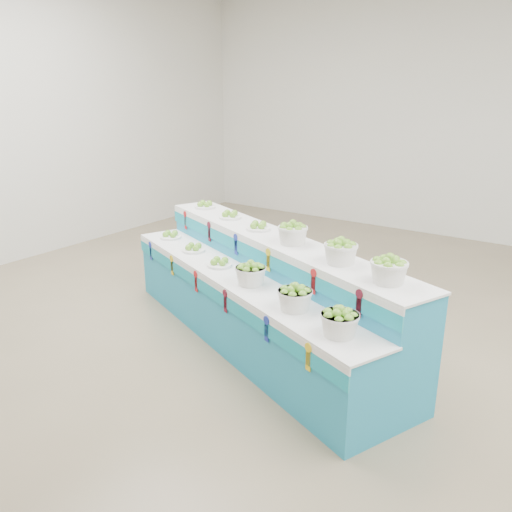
% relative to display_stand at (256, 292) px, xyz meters
% --- Properties ---
extents(ground, '(10.00, 10.00, 0.00)m').
position_rel_display_stand_xyz_m(ground, '(0.77, -0.09, -0.51)').
color(ground, '#766950').
rests_on(ground, ground).
extents(back_wall, '(10.00, 0.00, 10.00)m').
position_rel_display_stand_xyz_m(back_wall, '(0.77, 4.91, 1.49)').
color(back_wall, silver).
rests_on(back_wall, ground).
extents(display_stand, '(3.72, 2.27, 1.02)m').
position_rel_display_stand_xyz_m(display_stand, '(0.00, 0.00, 0.00)').
color(display_stand, '#2493BE').
rests_on(display_stand, ground).
extents(plate_lower_left, '(0.32, 0.32, 0.09)m').
position_rel_display_stand_xyz_m(plate_lower_left, '(-1.45, 0.36, 0.26)').
color(plate_lower_left, white).
rests_on(plate_lower_left, display_stand).
extents(plate_lower_mid, '(0.32, 0.32, 0.09)m').
position_rel_display_stand_xyz_m(plate_lower_mid, '(-0.90, 0.13, 0.26)').
color(plate_lower_mid, white).
rests_on(plate_lower_mid, display_stand).
extents(plate_lower_right, '(0.32, 0.32, 0.09)m').
position_rel_display_stand_xyz_m(plate_lower_right, '(-0.37, -0.09, 0.26)').
color(plate_lower_right, white).
rests_on(plate_lower_right, display_stand).
extents(basket_lower_left, '(0.36, 0.36, 0.20)m').
position_rel_display_stand_xyz_m(basket_lower_left, '(0.16, -0.31, 0.31)').
color(basket_lower_left, silver).
rests_on(basket_lower_left, display_stand).
extents(basket_lower_mid, '(0.36, 0.36, 0.20)m').
position_rel_display_stand_xyz_m(basket_lower_mid, '(0.76, -0.56, 0.31)').
color(basket_lower_mid, silver).
rests_on(basket_lower_mid, display_stand).
extents(basket_lower_right, '(0.36, 0.36, 0.20)m').
position_rel_display_stand_xyz_m(basket_lower_right, '(1.24, -0.76, 0.31)').
color(basket_lower_right, silver).
rests_on(basket_lower_right, display_stand).
extents(plate_upper_left, '(0.32, 0.32, 0.09)m').
position_rel_display_stand_xyz_m(plate_upper_left, '(-1.27, 0.77, 0.56)').
color(plate_upper_left, white).
rests_on(plate_upper_left, display_stand).
extents(plate_upper_mid, '(0.32, 0.32, 0.09)m').
position_rel_display_stand_xyz_m(plate_upper_mid, '(-0.72, 0.55, 0.56)').
color(plate_upper_mid, white).
rests_on(plate_upper_mid, display_stand).
extents(plate_upper_right, '(0.32, 0.32, 0.09)m').
position_rel_display_stand_xyz_m(plate_upper_right, '(-0.20, 0.33, 0.56)').
color(plate_upper_right, white).
rests_on(plate_upper_right, display_stand).
extents(basket_upper_left, '(0.36, 0.36, 0.20)m').
position_rel_display_stand_xyz_m(basket_upper_left, '(0.33, 0.11, 0.61)').
color(basket_upper_left, silver).
rests_on(basket_upper_left, display_stand).
extents(basket_upper_mid, '(0.36, 0.36, 0.20)m').
position_rel_display_stand_xyz_m(basket_upper_mid, '(0.93, -0.14, 0.61)').
color(basket_upper_mid, silver).
rests_on(basket_upper_mid, display_stand).
extents(basket_upper_right, '(0.36, 0.36, 0.20)m').
position_rel_display_stand_xyz_m(basket_upper_right, '(1.41, -0.35, 0.61)').
color(basket_upper_right, silver).
rests_on(basket_upper_right, display_stand).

